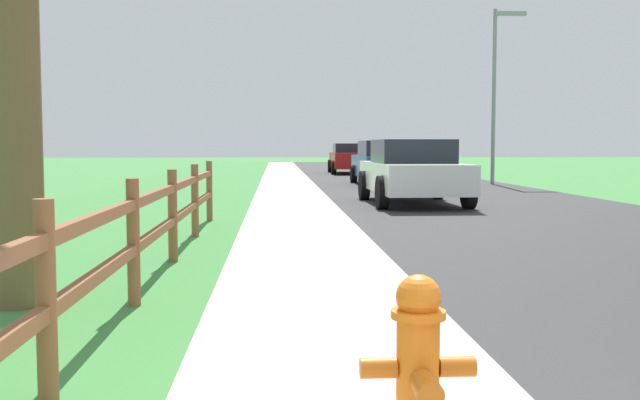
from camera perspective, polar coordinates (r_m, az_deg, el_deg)
name	(u,v)px	position (r m, az deg, el deg)	size (l,w,h in m)	color
ground_plane	(314,183)	(27.34, -0.46, 1.30)	(120.00, 120.00, 0.00)	#3F843E
road_asphalt	(399,180)	(29.70, 6.10, 1.52)	(7.00, 66.00, 0.01)	#2F2F2F
curb_concrete	(235,181)	(29.34, -6.52, 1.48)	(6.00, 66.00, 0.01)	#BEACA0
grass_verge	(197,181)	(29.46, -9.44, 1.47)	(5.00, 66.00, 0.00)	#3F843E
fire_hydrant	(418,365)	(3.38, 7.57, -12.47)	(0.51, 0.42, 0.81)	orange
rail_fence	(156,219)	(7.71, -12.49, -1.40)	(0.11, 12.17, 1.10)	brown
parked_suv_white	(412,171)	(17.70, 7.12, 2.19)	(2.20, 4.68, 1.52)	white
parked_car_blue	(384,162)	(26.32, 4.97, 2.91)	(2.09, 4.82, 1.55)	navy
parked_car_red	(350,158)	(36.98, 2.35, 3.22)	(2.12, 4.97, 1.49)	maroon
street_lamp	(497,80)	(27.37, 13.46, 8.92)	(1.17, 0.20, 6.19)	gray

